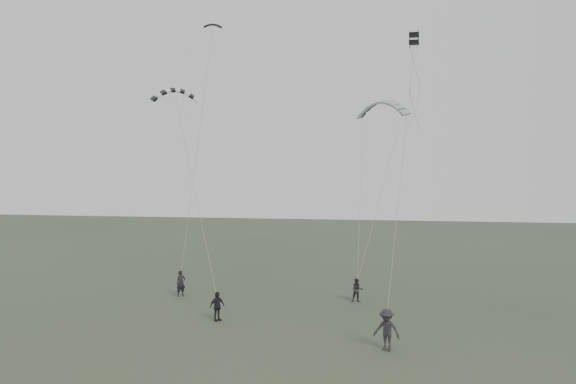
% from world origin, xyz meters
% --- Properties ---
extents(ground, '(140.00, 140.00, 0.00)m').
position_xyz_m(ground, '(0.00, 0.00, 0.00)').
color(ground, '#35432E').
rests_on(ground, ground).
extents(flyer_left, '(0.76, 0.74, 1.75)m').
position_xyz_m(flyer_left, '(-6.37, 6.06, 0.88)').
color(flyer_left, black).
rests_on(flyer_left, ground).
extents(flyer_right, '(0.85, 0.72, 1.54)m').
position_xyz_m(flyer_right, '(5.49, 6.49, 0.77)').
color(flyer_right, '#25262B').
rests_on(flyer_right, ground).
extents(flyer_center, '(0.92, 1.01, 1.66)m').
position_xyz_m(flyer_center, '(-2.06, 0.42, 0.83)').
color(flyer_center, black).
rests_on(flyer_center, ground).
extents(flyer_far, '(1.45, 1.11, 1.97)m').
position_xyz_m(flyer_far, '(7.42, -3.26, 0.99)').
color(flyer_far, '#232327').
rests_on(flyer_far, ground).
extents(kite_dark_small, '(1.46, 0.90, 0.59)m').
position_xyz_m(kite_dark_small, '(-5.66, 11.08, 19.53)').
color(kite_dark_small, black).
rests_on(kite_dark_small, flyer_left).
extents(kite_pale_large, '(4.64, 3.45, 2.01)m').
position_xyz_m(kite_pale_large, '(6.90, 16.09, 14.07)').
color(kite_pale_large, '#989A9C').
rests_on(kite_pale_large, flyer_right).
extents(kite_striped, '(3.12, 2.27, 1.35)m').
position_xyz_m(kite_striped, '(-5.92, 4.13, 13.63)').
color(kite_striped, black).
rests_on(kite_striped, flyer_center).
extents(kite_box, '(0.61, 0.65, 0.71)m').
position_xyz_m(kite_box, '(8.87, 4.13, 16.25)').
color(kite_box, black).
rests_on(kite_box, flyer_far).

